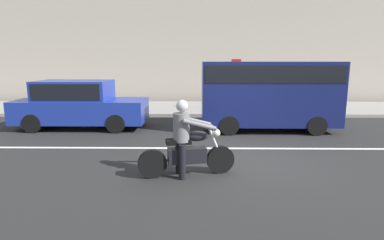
{
  "coord_description": "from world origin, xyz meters",
  "views": [
    {
      "loc": [
        -1.19,
        -7.54,
        2.4
      ],
      "look_at": [
        -1.3,
        -0.01,
        0.98
      ],
      "focal_mm": 29.24,
      "sensor_mm": 36.0,
      "label": 1
    }
  ],
  "objects": [
    {
      "name": "ground_plane",
      "position": [
        0.0,
        0.0,
        0.0
      ],
      "size": [
        80.0,
        80.0,
        0.0
      ],
      "primitive_type": "plane",
      "color": "#242424"
    },
    {
      "name": "parked_van_navy",
      "position": [
        1.31,
        3.39,
        1.38
      ],
      "size": [
        4.61,
        1.96,
        2.38
      ],
      "color": "#11194C",
      "rests_on": "ground_plane"
    },
    {
      "name": "street_sign_post",
      "position": [
        0.6,
        6.96,
        1.59
      ],
      "size": [
        0.44,
        0.08,
        2.38
      ],
      "color": "gray",
      "rests_on": "sidewalk_slab"
    },
    {
      "name": "sidewalk_slab",
      "position": [
        0.0,
        8.0,
        0.07
      ],
      "size": [
        40.0,
        4.4,
        0.14
      ],
      "primitive_type": "cube",
      "color": "gray",
      "rests_on": "ground_plane"
    },
    {
      "name": "lane_marking_stripe",
      "position": [
        0.82,
        0.9,
        0.0
      ],
      "size": [
        18.0,
        0.14,
        0.01
      ],
      "primitive_type": "cube",
      "color": "silver",
      "rests_on": "ground_plane"
    },
    {
      "name": "parked_sedan_cobalt_blue",
      "position": [
        -5.43,
        3.57,
        0.88
      ],
      "size": [
        4.6,
        1.82,
        1.72
      ],
      "color": "navy",
      "rests_on": "ground_plane"
    },
    {
      "name": "motorcycle_with_rider_gray",
      "position": [
        -1.4,
        -1.2,
        0.66
      ],
      "size": [
        2.05,
        0.78,
        1.62
      ],
      "color": "black",
      "rests_on": "ground_plane"
    },
    {
      "name": "building_facade",
      "position": [
        0.0,
        11.4,
        5.88
      ],
      "size": [
        40.0,
        1.4,
        11.76
      ],
      "primitive_type": "cube",
      "color": "#A89E8E",
      "rests_on": "ground_plane"
    }
  ]
}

